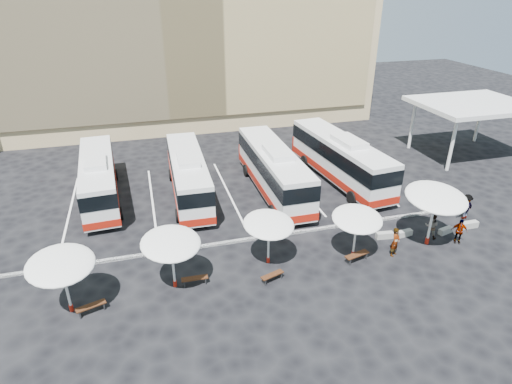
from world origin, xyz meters
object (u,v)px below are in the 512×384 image
object	(u,v)px
bus_3	(340,157)
conc_bench_0	(384,235)
bus_2	(273,168)
passenger_1	(432,226)
conc_bench_1	(405,233)
sunshade_2	(269,224)
conc_bench_2	(446,231)
sunshade_3	(357,219)
passenger_2	(459,231)
bus_1	(188,174)
wood_bench_3	(357,256)
wood_bench_2	(272,276)
wood_bench_0	(91,307)
passenger_3	(466,207)
conc_bench_3	(469,225)
sunshade_0	(61,265)
sunshade_4	(436,198)
sunshade_1	(171,243)
passenger_0	(395,242)
bus_0	(99,177)
wood_bench_1	(195,279)

from	to	relation	value
bus_3	conc_bench_0	distance (m)	9.59
bus_2	passenger_1	world-z (taller)	bus_2
conc_bench_0	conc_bench_1	world-z (taller)	conc_bench_0
conc_bench_0	conc_bench_1	distance (m)	1.44
sunshade_2	conc_bench_2	distance (m)	12.77
conc_bench_0	sunshade_3	bearing A→B (deg)	-155.67
passenger_2	bus_1	bearing A→B (deg)	174.20
bus_3	wood_bench_3	distance (m)	12.04
wood_bench_2	conc_bench_2	bearing A→B (deg)	7.76
conc_bench_2	wood_bench_2	bearing A→B (deg)	-172.24
wood_bench_3	bus_2	bearing A→B (deg)	100.86
wood_bench_0	passenger_3	bearing A→B (deg)	7.16
wood_bench_3	conc_bench_3	distance (m)	9.50
sunshade_0	passenger_2	bearing A→B (deg)	0.46
wood_bench_3	conc_bench_3	size ratio (longest dim) A/B	1.40
sunshade_3	conc_bench_0	distance (m)	4.09
conc_bench_0	passenger_2	distance (m)	4.66
bus_1	conc_bench_3	bearing A→B (deg)	-27.73
bus_2	sunshade_4	xyz separation A→B (m)	(7.33, -9.99, 1.32)
sunshade_0	conc_bench_3	bearing A→B (deg)	3.48
sunshade_1	bus_2	bearing A→B (deg)	48.43
conc_bench_2	bus_3	bearing A→B (deg)	108.11
sunshade_2	passenger_0	distance (m)	8.05
sunshade_1	sunshade_2	bearing A→B (deg)	7.95
bus_3	sunshade_0	xyz separation A→B (m)	(-20.33, -11.28, 0.82)
conc_bench_1	passenger_3	xyz separation A→B (m)	(5.44, 0.95, 0.74)
conc_bench_2	passenger_0	xyz separation A→B (m)	(-4.78, -1.32, 0.75)
sunshade_4	passenger_1	distance (m)	2.64
conc_bench_1	conc_bench_0	bearing A→B (deg)	175.36
bus_0	wood_bench_0	distance (m)	13.43
sunshade_2	passenger_3	xyz separation A→B (m)	(15.11, 1.40, -1.72)
sunshade_3	sunshade_1	bearing A→B (deg)	-179.98
conc_bench_2	bus_1	bearing A→B (deg)	147.19
sunshade_0	conc_bench_1	xyz separation A→B (m)	(20.71, 1.81, -2.70)
sunshade_1	passenger_1	size ratio (longest dim) A/B	2.44
bus_0	wood_bench_0	world-z (taller)	bus_0
wood_bench_1	conc_bench_2	distance (m)	17.14
sunshade_2	bus_1	bearing A→B (deg)	108.29
wood_bench_2	passenger_2	world-z (taller)	passenger_2
wood_bench_1	wood_bench_3	world-z (taller)	wood_bench_3
sunshade_0	passenger_0	world-z (taller)	sunshade_0
sunshade_4	passenger_0	size ratio (longest dim) A/B	2.08
sunshade_3	passenger_1	world-z (taller)	sunshade_3
wood_bench_3	conc_bench_1	bearing A→B (deg)	21.40
sunshade_2	conc_bench_2	bearing A→B (deg)	0.01
bus_0	passenger_3	size ratio (longest dim) A/B	6.19
bus_1	bus_3	bearing A→B (deg)	-0.11
wood_bench_3	passenger_3	xyz separation A→B (m)	(9.89, 2.69, 0.56)
passenger_0	passenger_3	size ratio (longest dim) A/B	1.01
sunshade_4	conc_bench_2	world-z (taller)	sunshade_4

